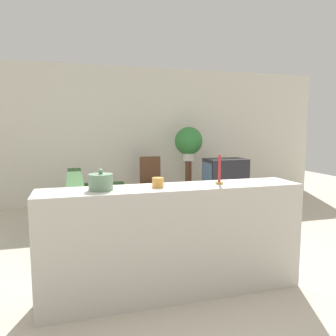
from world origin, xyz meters
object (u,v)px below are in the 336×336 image
couch (98,216)px  potted_plant (189,142)px  decorative_bowl (101,182)px  wooden_chair (152,181)px  television (225,173)px

couch → potted_plant: potted_plant is taller
potted_plant → decorative_bowl: size_ratio=3.30×
couch → wooden_chair: size_ratio=2.07×
couch → television: 2.46m
potted_plant → couch: bearing=-139.9°
wooden_chair → decorative_bowl: decorative_bowl is taller
couch → wooden_chair: (1.09, 1.42, 0.22)m
television → wooden_chair: bearing=152.4°
wooden_chair → potted_plant: 1.07m
television → potted_plant: (-0.41, 0.79, 0.54)m
potted_plant → television: bearing=-62.5°
couch → potted_plant: bearing=40.1°
television → wooden_chair: 1.36m
potted_plant → decorative_bowl: 3.88m
wooden_chair → decorative_bowl: 3.43m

